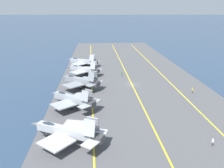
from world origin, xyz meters
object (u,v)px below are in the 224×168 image
at_px(parked_jet_second, 72,99).
at_px(crew_green_vest, 122,74).
at_px(parked_jet_third, 80,81).
at_px(crew_yellow_vest, 192,90).
at_px(parked_jet_fourth, 83,69).
at_px(parked_jet_fifth, 83,61).
at_px(parked_jet_nearest, 67,131).
at_px(crew_white_vest, 213,142).

xyz_separation_m(parked_jet_second, crew_green_vest, (30.34, -16.84, -1.70)).
bearing_deg(parked_jet_third, crew_yellow_vest, -102.03).
xyz_separation_m(parked_jet_fourth, parked_jet_fifth, (16.07, 1.13, -0.25)).
distance_m(parked_jet_fourth, crew_yellow_vest, 43.17).
bearing_deg(parked_jet_third, parked_jet_fourth, -1.29).
relative_size(parked_jet_nearest, crew_white_vest, 9.69).
distance_m(parked_jet_fifth, crew_yellow_vest, 54.59).
bearing_deg(crew_green_vest, parked_jet_fifth, 40.61).
distance_m(parked_jet_second, crew_white_vest, 35.94).
bearing_deg(parked_jet_nearest, parked_jet_second, 1.25).
xyz_separation_m(parked_jet_third, crew_yellow_vest, (-7.69, -36.11, -1.73)).
height_order(parked_jet_fourth, crew_white_vest, parked_jet_fourth).
xyz_separation_m(crew_green_vest, crew_yellow_vest, (-21.07, -20.44, -0.04)).
bearing_deg(parked_jet_third, crew_white_vest, -143.58).
bearing_deg(parked_jet_nearest, parked_jet_third, -1.29).
xyz_separation_m(parked_jet_second, parked_jet_fourth, (33.44, -1.54, -0.17)).
relative_size(parked_jet_nearest, parked_jet_fourth, 1.11).
height_order(parked_jet_nearest, parked_jet_second, parked_jet_nearest).
height_order(parked_jet_third, parked_jet_fourth, parked_jet_third).
bearing_deg(parked_jet_second, parked_jet_third, -3.94).
height_order(parked_jet_second, crew_green_vest, parked_jet_second).
bearing_deg(crew_green_vest, parked_jet_second, 150.97).
distance_m(parked_jet_nearest, parked_jet_third, 34.71).
distance_m(parked_jet_fourth, parked_jet_fifth, 16.11).
distance_m(parked_jet_second, crew_green_vest, 34.74).
bearing_deg(parked_jet_fifth, parked_jet_fourth, -175.97).
bearing_deg(crew_white_vest, parked_jet_second, 54.29).
xyz_separation_m(parked_jet_nearest, parked_jet_second, (17.73, 0.39, 0.06)).
distance_m(parked_jet_nearest, crew_green_vest, 50.84).
bearing_deg(parked_jet_nearest, crew_green_vest, -18.89).
distance_m(parked_jet_second, parked_jet_third, 17.01).
bearing_deg(parked_jet_fifth, parked_jet_third, -178.66).
bearing_deg(crew_green_vest, crew_yellow_vest, -135.87).
relative_size(parked_jet_nearest, parked_jet_second, 1.13).
bearing_deg(crew_yellow_vest, parked_jet_third, 77.97).
bearing_deg(parked_jet_nearest, parked_jet_fifth, -0.02).
height_order(parked_jet_second, crew_white_vest, parked_jet_second).
relative_size(parked_jet_nearest, crew_yellow_vest, 9.75).
height_order(parked_jet_third, crew_yellow_vest, parked_jet_third).
bearing_deg(parked_jet_second, parked_jet_fourth, -2.64).
distance_m(parked_jet_third, parked_jet_fifth, 32.55).
relative_size(parked_jet_nearest, parked_jet_fifth, 1.04).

